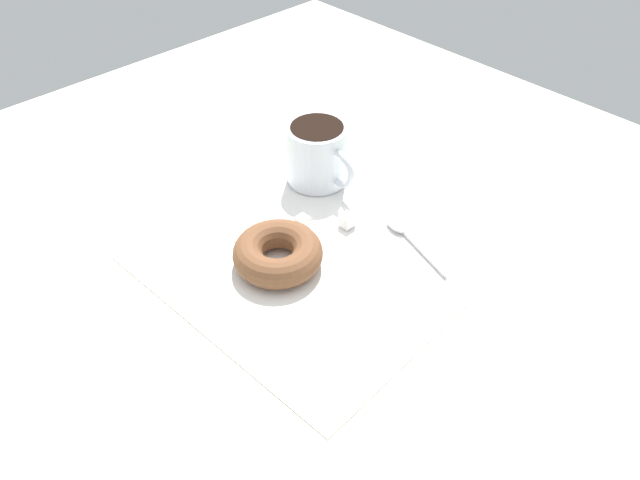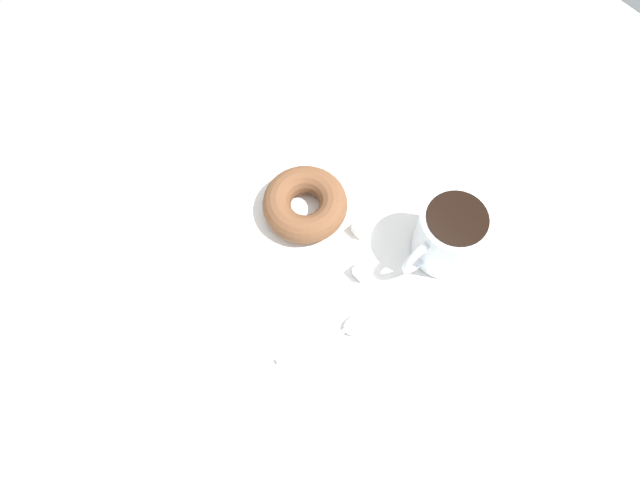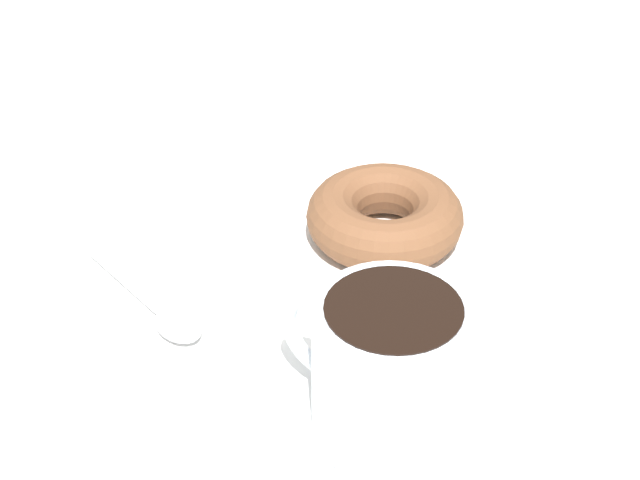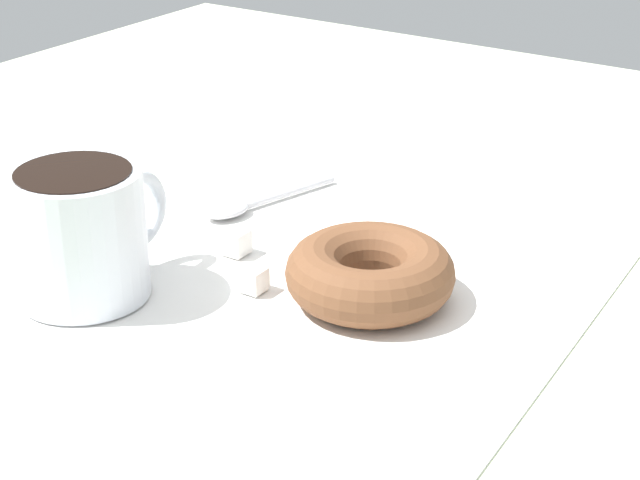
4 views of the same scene
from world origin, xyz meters
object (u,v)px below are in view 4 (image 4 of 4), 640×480
coffee_cup (82,231)px  spoon (244,205)px  sugar_cube (239,240)px  sugar_cube_extra (253,279)px  donut (370,273)px

coffee_cup → spoon: 16.43cm
sugar_cube → sugar_cube_extra: (-4.27, 4.07, -0.06)cm
sugar_cube → spoon: bearing=-55.4°
donut → sugar_cube: (11.01, -0.96, -0.96)cm
sugar_cube → coffee_cup: bearing=67.2°
spoon → sugar_cube: sugar_cube is taller
coffee_cup → sugar_cube: coffee_cup is taller
coffee_cup → donut: size_ratio=1.09×
sugar_cube_extra → sugar_cube: bearing=-43.6°
spoon → sugar_cube: size_ratio=7.37×
coffee_cup → sugar_cube: (-4.27, -10.16, -3.49)cm
donut → sugar_cube: size_ratio=6.51×
coffee_cup → sugar_cube_extra: size_ratio=7.64×
donut → sugar_cube_extra: bearing=24.7°
spoon → sugar_cube_extra: sugar_cube_extra is taller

